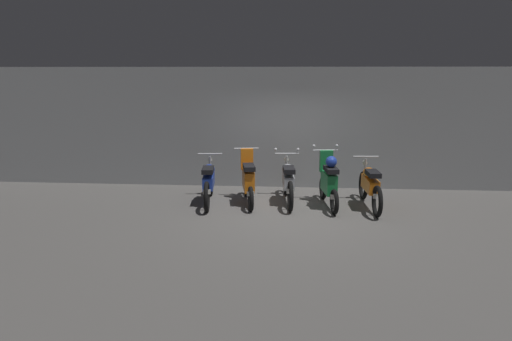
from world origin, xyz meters
TOP-DOWN VIEW (x-y plane):
  - ground_plane at (0.00, 0.00)m, footprint 80.00×80.00m
  - back_wall at (0.00, 2.33)m, footprint 16.00×0.30m
  - motorbike_slot_0 at (-1.76, 0.67)m, footprint 0.56×1.95m
  - motorbike_slot_1 at (-0.89, 0.74)m, footprint 0.56×1.67m
  - motorbike_slot_2 at (-0.00, 0.84)m, footprint 0.59×1.95m
  - motorbike_slot_3 at (0.88, 0.61)m, footprint 0.59×1.68m
  - motorbike_slot_4 at (1.76, 0.59)m, footprint 0.56×1.95m

SIDE VIEW (x-z plane):
  - ground_plane at x=0.00m, z-range 0.00..0.00m
  - motorbike_slot_0 at x=-1.76m, z-range -0.03..1.01m
  - motorbike_slot_4 at x=1.76m, z-range -0.03..1.01m
  - motorbike_slot_2 at x=0.00m, z-range -0.08..1.07m
  - motorbike_slot_1 at x=-0.89m, z-range -0.06..1.11m
  - motorbike_slot_3 at x=0.88m, z-range -0.08..1.21m
  - back_wall at x=0.00m, z-range 0.00..2.99m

